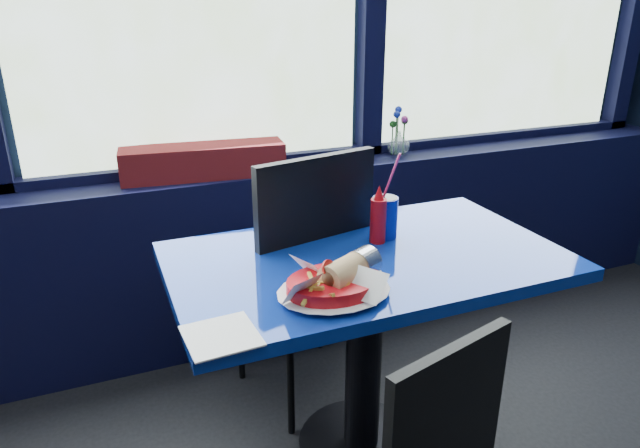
{
  "coord_description": "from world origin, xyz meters",
  "views": [
    {
      "loc": [
        -0.44,
        0.58,
        1.48
      ],
      "look_at": [
        0.14,
        1.98,
        0.88
      ],
      "focal_mm": 32.0,
      "sensor_mm": 36.0,
      "label": 1
    }
  ],
  "objects_px": {
    "food_basket": "(336,282)",
    "soda_cup": "(385,216)",
    "near_table": "(365,307)",
    "planter_box": "(204,161)",
    "ketchup_bottle": "(378,217)",
    "chair_near_back": "(310,265)",
    "flower_vase": "(399,140)"
  },
  "relations": [
    {
      "from": "chair_near_back",
      "to": "flower_vase",
      "type": "relative_size",
      "value": 4.57
    },
    {
      "from": "planter_box",
      "to": "ketchup_bottle",
      "type": "xyz_separation_m",
      "value": [
        0.4,
        -0.78,
        -0.03
      ]
    },
    {
      "from": "chair_near_back",
      "to": "food_basket",
      "type": "bearing_deg",
      "value": 64.35
    },
    {
      "from": "planter_box",
      "to": "chair_near_back",
      "type": "bearing_deg",
      "value": -58.6
    },
    {
      "from": "near_table",
      "to": "chair_near_back",
      "type": "height_order",
      "value": "chair_near_back"
    },
    {
      "from": "chair_near_back",
      "to": "food_basket",
      "type": "xyz_separation_m",
      "value": [
        -0.12,
        -0.51,
        0.2
      ]
    },
    {
      "from": "near_table",
      "to": "soda_cup",
      "type": "height_order",
      "value": "soda_cup"
    },
    {
      "from": "chair_near_back",
      "to": "ketchup_bottle",
      "type": "xyz_separation_m",
      "value": [
        0.14,
        -0.23,
        0.24
      ]
    },
    {
      "from": "chair_near_back",
      "to": "near_table",
      "type": "bearing_deg",
      "value": 90.19
    },
    {
      "from": "chair_near_back",
      "to": "food_basket",
      "type": "height_order",
      "value": "chair_near_back"
    },
    {
      "from": "food_basket",
      "to": "soda_cup",
      "type": "relative_size",
      "value": 0.99
    },
    {
      "from": "near_table",
      "to": "chair_near_back",
      "type": "distance_m",
      "value": 0.32
    },
    {
      "from": "planter_box",
      "to": "soda_cup",
      "type": "height_order",
      "value": "soda_cup"
    },
    {
      "from": "planter_box",
      "to": "ketchup_bottle",
      "type": "relative_size",
      "value": 3.43
    },
    {
      "from": "ketchup_bottle",
      "to": "soda_cup",
      "type": "bearing_deg",
      "value": 37.48
    },
    {
      "from": "soda_cup",
      "to": "planter_box",
      "type": "bearing_deg",
      "value": 120.55
    },
    {
      "from": "food_basket",
      "to": "soda_cup",
      "type": "height_order",
      "value": "soda_cup"
    },
    {
      "from": "chair_near_back",
      "to": "planter_box",
      "type": "relative_size",
      "value": 1.56
    },
    {
      "from": "chair_near_back",
      "to": "flower_vase",
      "type": "height_order",
      "value": "chair_near_back"
    },
    {
      "from": "near_table",
      "to": "flower_vase",
      "type": "xyz_separation_m",
      "value": [
        0.6,
        0.87,
        0.3
      ]
    },
    {
      "from": "ketchup_bottle",
      "to": "soda_cup",
      "type": "relative_size",
      "value": 0.67
    },
    {
      "from": "planter_box",
      "to": "food_basket",
      "type": "distance_m",
      "value": 1.06
    },
    {
      "from": "near_table",
      "to": "chair_near_back",
      "type": "bearing_deg",
      "value": 102.1
    },
    {
      "from": "chair_near_back",
      "to": "planter_box",
      "type": "height_order",
      "value": "chair_near_back"
    },
    {
      "from": "ketchup_bottle",
      "to": "soda_cup",
      "type": "xyz_separation_m",
      "value": [
        0.04,
        0.03,
        -0.01
      ]
    },
    {
      "from": "chair_near_back",
      "to": "food_basket",
      "type": "relative_size",
      "value": 3.61
    },
    {
      "from": "flower_vase",
      "to": "soda_cup",
      "type": "relative_size",
      "value": 0.78
    },
    {
      "from": "near_table",
      "to": "planter_box",
      "type": "height_order",
      "value": "planter_box"
    },
    {
      "from": "near_table",
      "to": "ketchup_bottle",
      "type": "distance_m",
      "value": 0.29
    },
    {
      "from": "near_table",
      "to": "soda_cup",
      "type": "relative_size",
      "value": 4.18
    },
    {
      "from": "food_basket",
      "to": "ketchup_bottle",
      "type": "height_order",
      "value": "ketchup_bottle"
    },
    {
      "from": "food_basket",
      "to": "soda_cup",
      "type": "bearing_deg",
      "value": 42.74
    }
  ]
}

